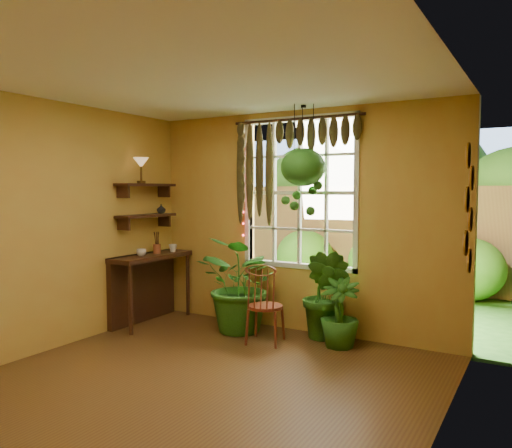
% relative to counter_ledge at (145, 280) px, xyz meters
% --- Properties ---
extents(floor, '(4.50, 4.50, 0.00)m').
position_rel_counter_ledge_xyz_m(floor, '(1.91, -1.60, -0.55)').
color(floor, '#573B18').
rests_on(floor, ground).
extents(ceiling, '(4.50, 4.50, 0.00)m').
position_rel_counter_ledge_xyz_m(ceiling, '(1.91, -1.60, 2.15)').
color(ceiling, white).
rests_on(ceiling, wall_back).
extents(wall_back, '(4.00, 0.00, 4.00)m').
position_rel_counter_ledge_xyz_m(wall_back, '(1.91, 0.65, 0.80)').
color(wall_back, gold).
rests_on(wall_back, floor).
extents(wall_left, '(0.00, 4.50, 4.50)m').
position_rel_counter_ledge_xyz_m(wall_left, '(-0.09, -1.60, 0.80)').
color(wall_left, gold).
rests_on(wall_left, floor).
extents(wall_right, '(0.00, 4.50, 4.50)m').
position_rel_counter_ledge_xyz_m(wall_right, '(3.91, -1.60, 0.80)').
color(wall_right, gold).
rests_on(wall_right, floor).
extents(window, '(1.52, 0.10, 1.86)m').
position_rel_counter_ledge_xyz_m(window, '(1.91, 0.68, 1.15)').
color(window, silver).
rests_on(window, wall_back).
extents(valance_vine, '(1.70, 0.12, 1.10)m').
position_rel_counter_ledge_xyz_m(valance_vine, '(1.82, 0.56, 1.73)').
color(valance_vine, '#33170E').
rests_on(valance_vine, window).
extents(string_lights, '(0.03, 0.03, 1.54)m').
position_rel_counter_ledge_xyz_m(string_lights, '(1.15, 0.59, 1.20)').
color(string_lights, '#FF2633').
rests_on(string_lights, window).
extents(wall_plates, '(0.04, 0.32, 1.10)m').
position_rel_counter_ledge_xyz_m(wall_plates, '(3.89, 0.19, 1.00)').
color(wall_plates, '#FFF0D0').
rests_on(wall_plates, wall_right).
extents(counter_ledge, '(0.40, 1.20, 0.90)m').
position_rel_counter_ledge_xyz_m(counter_ledge, '(0.00, 0.00, 0.00)').
color(counter_ledge, '#33170E').
rests_on(counter_ledge, floor).
extents(shelf_lower, '(0.25, 0.90, 0.04)m').
position_rel_counter_ledge_xyz_m(shelf_lower, '(0.03, 0.00, 0.85)').
color(shelf_lower, '#33170E').
rests_on(shelf_lower, wall_left).
extents(shelf_upper, '(0.25, 0.90, 0.04)m').
position_rel_counter_ledge_xyz_m(shelf_upper, '(0.03, 0.00, 1.25)').
color(shelf_upper, '#33170E').
rests_on(shelf_upper, wall_left).
extents(backyard, '(14.00, 10.00, 12.00)m').
position_rel_counter_ledge_xyz_m(backyard, '(2.15, 5.27, 0.73)').
color(backyard, '#1A5017').
rests_on(backyard, ground).
extents(windsor_chair, '(0.47, 0.49, 1.05)m').
position_rel_counter_ledge_xyz_m(windsor_chair, '(1.81, -0.02, -0.25)').
color(windsor_chair, brown).
rests_on(windsor_chair, floor).
extents(potted_plant_left, '(1.31, 1.22, 1.18)m').
position_rel_counter_ledge_xyz_m(potted_plant_left, '(1.38, 0.22, 0.04)').
color(potted_plant_left, '#1A4913').
rests_on(potted_plant_left, floor).
extents(potted_plant_mid, '(0.69, 0.62, 1.06)m').
position_rel_counter_ledge_xyz_m(potted_plant_mid, '(2.36, 0.45, -0.02)').
color(potted_plant_mid, '#1A4913').
rests_on(potted_plant_mid, floor).
extents(potted_plant_right, '(0.53, 0.53, 0.77)m').
position_rel_counter_ledge_xyz_m(potted_plant_right, '(2.59, 0.28, -0.17)').
color(potted_plant_right, '#1A4913').
rests_on(potted_plant_right, floor).
extents(hanging_basket, '(0.51, 0.51, 1.27)m').
position_rel_counter_ledge_xyz_m(hanging_basket, '(2.11, 0.35, 1.39)').
color(hanging_basket, black).
rests_on(hanging_basket, ceiling).
extents(cup_a, '(0.14, 0.14, 0.09)m').
position_rel_counter_ledge_xyz_m(cup_a, '(0.13, -0.21, 0.39)').
color(cup_a, silver).
rests_on(cup_a, counter_ledge).
extents(cup_b, '(0.14, 0.14, 0.10)m').
position_rel_counter_ledge_xyz_m(cup_b, '(0.19, 0.34, 0.40)').
color(cup_b, beige).
rests_on(cup_b, counter_ledge).
extents(brush_jar, '(0.10, 0.10, 0.36)m').
position_rel_counter_ledge_xyz_m(brush_jar, '(0.11, 0.11, 0.49)').
color(brush_jar, brown).
rests_on(brush_jar, counter_ledge).
extents(shelf_vase, '(0.14, 0.14, 0.12)m').
position_rel_counter_ledge_xyz_m(shelf_vase, '(0.04, 0.28, 0.93)').
color(shelf_vase, '#B2AD99').
rests_on(shelf_vase, shelf_lower).
extents(tiffany_lamp, '(0.20, 0.20, 0.33)m').
position_rel_counter_ledge_xyz_m(tiffany_lamp, '(0.05, -0.10, 1.51)').
color(tiffany_lamp, '#523617').
rests_on(tiffany_lamp, shelf_upper).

